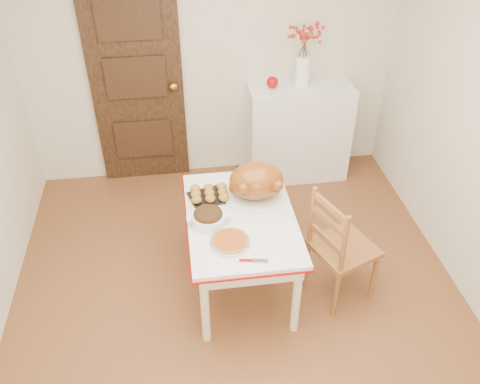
{
  "coord_description": "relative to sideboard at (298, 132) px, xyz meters",
  "views": [
    {
      "loc": [
        -0.36,
        -2.5,
        3.04
      ],
      "look_at": [
        0.04,
        0.36,
        0.88
      ],
      "focal_mm": 38.0,
      "sensor_mm": 36.0,
      "label": 1
    }
  ],
  "objects": [
    {
      "name": "door_back",
      "position": [
        -1.52,
        0.19,
        0.54
      ],
      "size": [
        0.85,
        0.06,
        2.06
      ],
      "primitive_type": "cube",
      "color": "black",
      "rests_on": "ground"
    },
    {
      "name": "chair_oak",
      "position": [
        -0.04,
        -1.65,
        -0.02
      ],
      "size": [
        0.55,
        0.55,
        0.96
      ],
      "primitive_type": null,
      "rotation": [
        0.0,
        0.0,
        1.95
      ],
      "color": "#9B5027",
      "rests_on": "floor"
    },
    {
      "name": "shaker_pair",
      "position": [
        -0.49,
        -1.07,
        0.25
      ],
      "size": [
        0.1,
        0.07,
        0.1
      ],
      "primitive_type": null,
      "rotation": [
        0.0,
        0.0,
        -0.3
      ],
      "color": "white",
      "rests_on": "kitchen_table"
    },
    {
      "name": "stuffing_dish",
      "position": [
        -1.02,
        -1.52,
        0.26
      ],
      "size": [
        0.35,
        0.31,
        0.12
      ],
      "primitive_type": null,
      "rotation": [
        0.0,
        0.0,
        -0.24
      ],
      "color": "#39200B",
      "rests_on": "kitchen_table"
    },
    {
      "name": "sideboard",
      "position": [
        0.0,
        0.0,
        0.0
      ],
      "size": [
        0.99,
        0.44,
        0.99
      ],
      "primitive_type": "cube",
      "color": "silver",
      "rests_on": "floor"
    },
    {
      "name": "apple",
      "position": [
        -0.28,
        0.0,
        0.55
      ],
      "size": [
        0.11,
        0.11,
        0.11
      ],
      "primitive_type": "sphere",
      "color": "#B50206",
      "rests_on": "sideboard"
    },
    {
      "name": "pie_server",
      "position": [
        -0.77,
        -1.94,
        0.21
      ],
      "size": [
        0.19,
        0.09,
        0.01
      ],
      "primitive_type": null,
      "rotation": [
        0.0,
        0.0,
        -0.18
      ],
      "color": "silver",
      "rests_on": "kitchen_table"
    },
    {
      "name": "kitchen_table",
      "position": [
        -0.78,
        -1.47,
        -0.15
      ],
      "size": [
        0.8,
        1.17,
        0.7
      ],
      "primitive_type": null,
      "color": "white",
      "rests_on": "floor"
    },
    {
      "name": "drinking_glass",
      "position": [
        -0.72,
        -1.02,
        0.26
      ],
      "size": [
        0.08,
        0.08,
        0.12
      ],
      "primitive_type": "cylinder",
      "rotation": [
        0.0,
        0.0,
        -0.19
      ],
      "color": "white",
      "rests_on": "kitchen_table"
    },
    {
      "name": "carving_knife",
      "position": [
        -0.9,
        -1.71,
        0.21
      ],
      "size": [
        0.25,
        0.14,
        0.01
      ],
      "primitive_type": null,
      "rotation": [
        0.0,
        0.0,
        -0.37
      ],
      "color": "silver",
      "rests_on": "kitchen_table"
    },
    {
      "name": "rolls_tray",
      "position": [
        -0.99,
        -1.22,
        0.24
      ],
      "size": [
        0.34,
        0.3,
        0.08
      ],
      "primitive_type": null,
      "rotation": [
        0.0,
        0.0,
        0.27
      ],
      "color": "#AE792A",
      "rests_on": "kitchen_table"
    },
    {
      "name": "pumpkin_pie",
      "position": [
        -0.9,
        -1.75,
        0.23
      ],
      "size": [
        0.31,
        0.31,
        0.06
      ],
      "primitive_type": "cylinder",
      "rotation": [
        0.0,
        0.0,
        0.17
      ],
      "color": "#A24318",
      "rests_on": "kitchen_table"
    },
    {
      "name": "wall_back",
      "position": [
        -0.82,
        0.22,
        0.76
      ],
      "size": [
        3.5,
        0.0,
        2.5
      ],
      "primitive_type": "cube",
      "color": "beige",
      "rests_on": "ground"
    },
    {
      "name": "floor",
      "position": [
        -0.82,
        -1.78,
        -0.49
      ],
      "size": [
        3.5,
        4.0,
        0.0
      ],
      "primitive_type": "cube",
      "color": "brown",
      "rests_on": "ground"
    },
    {
      "name": "turkey_platter",
      "position": [
        -0.64,
        -1.28,
        0.35
      ],
      "size": [
        0.58,
        0.53,
        0.3
      ],
      "primitive_type": null,
      "rotation": [
        0.0,
        0.0,
        -0.37
      ],
      "color": "#7C330C",
      "rests_on": "kitchen_table"
    },
    {
      "name": "berry_vase",
      "position": [
        0.0,
        0.0,
        0.79
      ],
      "size": [
        0.31,
        0.31,
        0.6
      ],
      "primitive_type": null,
      "color": "white",
      "rests_on": "sideboard"
    }
  ]
}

